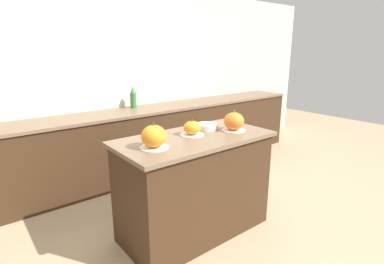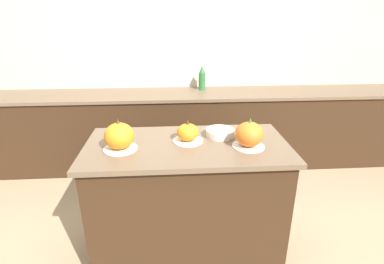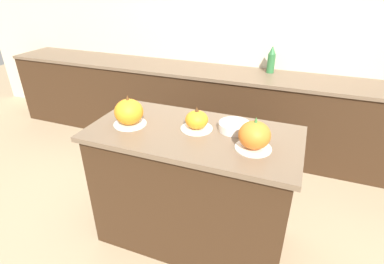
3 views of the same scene
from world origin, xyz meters
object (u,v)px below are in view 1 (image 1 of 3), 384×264
at_px(pumpkin_cake_center, 192,128).
at_px(mixing_bowl, 207,126).
at_px(bottle_tall, 133,98).
at_px(pumpkin_cake_left, 154,137).
at_px(pumpkin_cake_right, 234,122).

distance_m(pumpkin_cake_center, mixing_bowl, 0.25).
xyz_separation_m(pumpkin_cake_center, bottle_tall, (0.26, 1.59, 0.05)).
bearing_deg(pumpkin_cake_left, mixing_bowl, 14.07).
distance_m(pumpkin_cake_left, pumpkin_cake_right, 0.86).
relative_size(pumpkin_cake_left, pumpkin_cake_right, 1.03).
bearing_deg(mixing_bowl, pumpkin_cake_right, -49.88).
height_order(bottle_tall, mixing_bowl, bottle_tall).
distance_m(bottle_tall, mixing_bowl, 1.52).
bearing_deg(pumpkin_cake_center, pumpkin_cake_left, -167.50).
xyz_separation_m(pumpkin_cake_right, mixing_bowl, (-0.16, 0.19, -0.06)).
relative_size(pumpkin_cake_left, pumpkin_cake_center, 1.05).
bearing_deg(mixing_bowl, pumpkin_cake_center, -163.02).
xyz_separation_m(pumpkin_cake_right, bottle_tall, (-0.14, 1.71, 0.03)).
distance_m(pumpkin_cake_right, bottle_tall, 1.72).
bearing_deg(pumpkin_cake_center, pumpkin_cake_right, -16.66).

